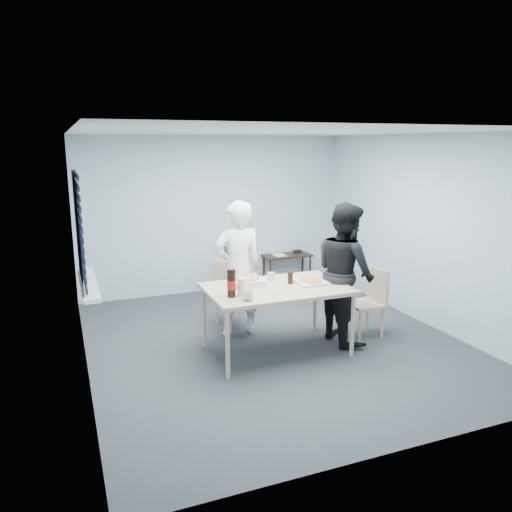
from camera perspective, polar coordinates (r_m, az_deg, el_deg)
name	(u,v)px	position (r m, az deg, el deg)	size (l,w,h in m)	color
room	(81,237)	(5.95, -19.34, 2.09)	(5.00, 5.00, 5.00)	#2C2D31
dining_table	(277,292)	(5.93, 2.36, -4.09)	(1.66, 1.05, 0.81)	tan
chair_far	(230,288)	(6.92, -2.95, -3.67)	(0.42, 0.42, 0.89)	tan
chair_right	(371,297)	(6.67, 12.96, -4.62)	(0.42, 0.42, 0.89)	tan
person_white	(238,269)	(6.43, -2.08, -1.50)	(0.65, 0.42, 1.77)	silver
person_black	(345,272)	(6.35, 10.13, -1.87)	(0.86, 0.47, 1.77)	black
side_table	(287,259)	(8.78, 3.57, -0.34)	(0.84, 0.37, 0.56)	#342114
stool	(235,280)	(7.82, -2.36, -2.70)	(0.36, 0.36, 0.49)	black
backpack	(236,260)	(7.73, -2.35, -0.45)	(0.31, 0.22, 0.43)	slate
pizza_box_a	(247,281)	(5.99, -1.05, -2.89)	(0.36, 0.36, 0.09)	silver
pizza_box_b	(310,282)	(6.08, 6.24, -2.93)	(0.34, 0.34, 0.05)	silver
mug_a	(248,296)	(5.41, -0.91, -4.56)	(0.12, 0.12, 0.10)	silver
mug_b	(271,276)	(6.19, 1.76, -2.33)	(0.10, 0.10, 0.09)	silver
cola_glass	(290,278)	(6.05, 3.94, -2.50)	(0.06, 0.06, 0.14)	black
soda_bottle	(231,283)	(5.50, -2.83, -3.15)	(0.10, 0.10, 0.32)	black
plastic_cups	(242,287)	(5.54, -1.66, -3.57)	(0.08, 0.08, 0.20)	silver
rubber_band	(304,290)	(5.80, 5.54, -3.90)	(0.06, 0.06, 0.00)	red
papers	(279,255)	(8.71, 2.65, 0.12)	(0.20, 0.27, 0.00)	white
black_box	(297,251)	(8.89, 4.73, 0.52)	(0.12, 0.09, 0.05)	black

